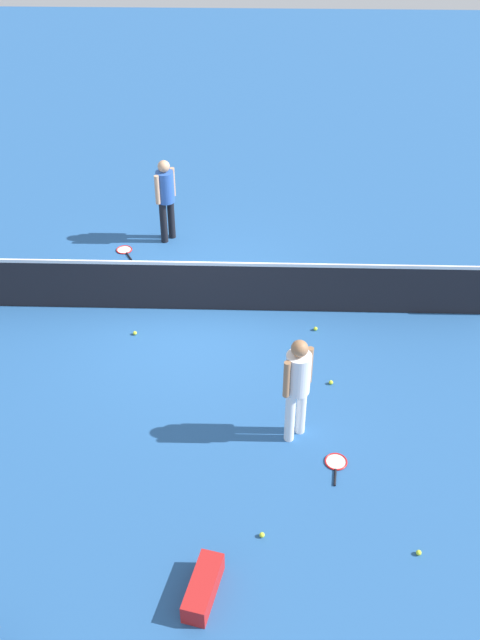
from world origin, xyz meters
The scene contains 12 objects.
ground_plane centered at (0.00, 0.00, 0.00)m, with size 40.00×40.00×0.00m, color #265693.
court_net centered at (0.00, 0.00, 0.50)m, with size 10.09×0.09×1.07m.
player_near_side centered at (1.63, -2.98, 1.01)m, with size 0.48×0.48×1.70m.
player_far_side centered at (-0.73, 2.35, 1.01)m, with size 0.48×0.48×1.70m.
tennis_racket_near_player centered at (2.18, -3.51, 0.01)m, with size 0.35×0.60×0.03m.
tennis_racket_far_player centered at (-1.55, 1.88, 0.01)m, with size 0.43×0.59×0.03m.
tennis_ball_near_player centered at (2.06, -0.55, 0.03)m, with size 0.07×0.07×0.07m, color #C6E033.
tennis_ball_by_net centered at (-0.96, -0.76, 0.03)m, with size 0.07×0.07×0.07m, color #C6E033.
tennis_ball_midcourt centered at (3.06, -4.92, 0.03)m, with size 0.07×0.07×0.07m, color #C6E033.
tennis_ball_baseline centered at (2.22, -1.89, 0.03)m, with size 0.07×0.07×0.07m, color #C6E033.
tennis_ball_stray_left centered at (1.18, -4.72, 0.03)m, with size 0.07×0.07×0.07m, color #C6E033.
equipment_bag centered at (0.52, -5.50, 0.14)m, with size 0.46×0.84×0.28m.
Camera 1 is at (1.07, -10.29, 7.57)m, focal length 41.06 mm.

